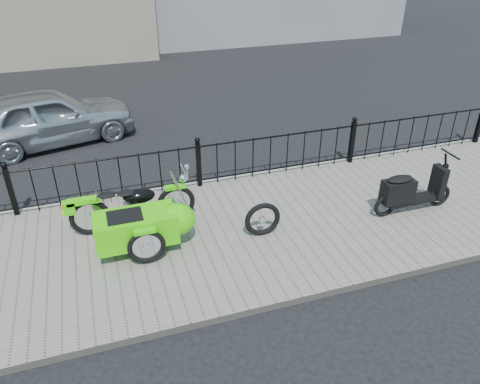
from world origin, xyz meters
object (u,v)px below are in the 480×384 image
object	(u,v)px
scooter	(410,192)
spare_tire	(263,219)
motorcycle_sidecar	(146,221)
sedan_car	(49,117)

from	to	relation	value
scooter	spare_tire	bearing A→B (deg)	177.10
motorcycle_sidecar	scooter	xyz separation A→B (m)	(4.76, -0.48, -0.04)
motorcycle_sidecar	spare_tire	world-z (taller)	motorcycle_sidecar
motorcycle_sidecar	spare_tire	bearing A→B (deg)	-10.01
sedan_car	motorcycle_sidecar	bearing A→B (deg)	-176.45
motorcycle_sidecar	spare_tire	distance (m)	1.96
spare_tire	motorcycle_sidecar	bearing A→B (deg)	169.99
motorcycle_sidecar	scooter	bearing A→B (deg)	-5.80
motorcycle_sidecar	spare_tire	xyz separation A→B (m)	(1.93, -0.34, -0.16)
scooter	spare_tire	size ratio (longest dim) A/B	2.58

